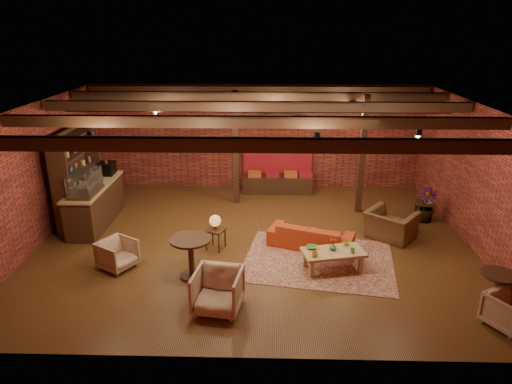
{
  "coord_description": "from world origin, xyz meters",
  "views": [
    {
      "loc": [
        0.3,
        -9.73,
        4.84
      ],
      "look_at": [
        0.03,
        0.2,
        1.2
      ],
      "focal_mm": 32.0,
      "sensor_mm": 36.0,
      "label": 1
    }
  ],
  "objects_px": {
    "side_table_lamp": "(215,223)",
    "side_table_book": "(425,204)",
    "round_table_left": "(191,251)",
    "armchair_right": "(391,221)",
    "sofa": "(311,235)",
    "plant_tall": "(430,172)",
    "armchair_b": "(218,289)",
    "armchair_far": "(510,309)",
    "armchair_a": "(117,253)",
    "coffee_table": "(333,253)",
    "round_table_right": "(497,286)"
  },
  "relations": [
    {
      "from": "armchair_a",
      "to": "plant_tall",
      "type": "height_order",
      "value": "plant_tall"
    },
    {
      "from": "round_table_left",
      "to": "armchair_a",
      "type": "distance_m",
      "value": 1.67
    },
    {
      "from": "armchair_b",
      "to": "armchair_far",
      "type": "relative_size",
      "value": 1.24
    },
    {
      "from": "armchair_right",
      "to": "armchair_far",
      "type": "relative_size",
      "value": 1.57
    },
    {
      "from": "coffee_table",
      "to": "round_table_left",
      "type": "bearing_deg",
      "value": -172.92
    },
    {
      "from": "side_table_book",
      "to": "round_table_left",
      "type": "bearing_deg",
      "value": -151.78
    },
    {
      "from": "side_table_book",
      "to": "plant_tall",
      "type": "height_order",
      "value": "plant_tall"
    },
    {
      "from": "side_table_lamp",
      "to": "round_table_left",
      "type": "distance_m",
      "value": 1.3
    },
    {
      "from": "armchair_right",
      "to": "side_table_book",
      "type": "xyz_separation_m",
      "value": [
        1.15,
        1.12,
        0.0
      ]
    },
    {
      "from": "round_table_left",
      "to": "armchair_b",
      "type": "relative_size",
      "value": 1.01
    },
    {
      "from": "armchair_a",
      "to": "plant_tall",
      "type": "distance_m",
      "value": 7.78
    },
    {
      "from": "armchair_b",
      "to": "round_table_right",
      "type": "xyz_separation_m",
      "value": [
        4.97,
        0.14,
        0.07
      ]
    },
    {
      "from": "coffee_table",
      "to": "armchair_a",
      "type": "distance_m",
      "value": 4.51
    },
    {
      "from": "armchair_right",
      "to": "side_table_book",
      "type": "relative_size",
      "value": 2.02
    },
    {
      "from": "round_table_left",
      "to": "side_table_book",
      "type": "xyz_separation_m",
      "value": [
        5.63,
        3.02,
        -0.11
      ]
    },
    {
      "from": "round_table_right",
      "to": "armchair_a",
      "type": "bearing_deg",
      "value": 169.66
    },
    {
      "from": "round_table_right",
      "to": "side_table_book",
      "type": "bearing_deg",
      "value": 90.0
    },
    {
      "from": "sofa",
      "to": "plant_tall",
      "type": "height_order",
      "value": "plant_tall"
    },
    {
      "from": "side_table_book",
      "to": "round_table_right",
      "type": "relative_size",
      "value": 0.72
    },
    {
      "from": "side_table_book",
      "to": "plant_tall",
      "type": "distance_m",
      "value": 0.88
    },
    {
      "from": "coffee_table",
      "to": "armchair_a",
      "type": "height_order",
      "value": "same"
    },
    {
      "from": "side_table_lamp",
      "to": "side_table_book",
      "type": "height_order",
      "value": "side_table_lamp"
    },
    {
      "from": "sofa",
      "to": "armchair_b",
      "type": "xyz_separation_m",
      "value": [
        -1.88,
        -2.55,
        0.14
      ]
    },
    {
      "from": "sofa",
      "to": "armchair_b",
      "type": "height_order",
      "value": "armchair_b"
    },
    {
      "from": "side_table_lamp",
      "to": "sofa",
      "type": "bearing_deg",
      "value": 4.27
    },
    {
      "from": "plant_tall",
      "to": "armchair_right",
      "type": "bearing_deg",
      "value": -137.02
    },
    {
      "from": "armchair_right",
      "to": "side_table_book",
      "type": "height_order",
      "value": "armchair_right"
    },
    {
      "from": "armchair_a",
      "to": "round_table_left",
      "type": "bearing_deg",
      "value": -70.05
    },
    {
      "from": "side_table_lamp",
      "to": "armchair_right",
      "type": "bearing_deg",
      "value": 8.9
    },
    {
      "from": "round_table_left",
      "to": "armchair_far",
      "type": "bearing_deg",
      "value": -14.87
    },
    {
      "from": "round_table_left",
      "to": "round_table_right",
      "type": "bearing_deg",
      "value": -10.03
    },
    {
      "from": "coffee_table",
      "to": "side_table_book",
      "type": "bearing_deg",
      "value": 44.2
    },
    {
      "from": "coffee_table",
      "to": "plant_tall",
      "type": "relative_size",
      "value": 0.51
    },
    {
      "from": "round_table_left",
      "to": "armchair_far",
      "type": "xyz_separation_m",
      "value": [
        5.63,
        -1.49,
        -0.24
      ]
    },
    {
      "from": "armchair_b",
      "to": "armchair_far",
      "type": "xyz_separation_m",
      "value": [
        4.97,
        -0.36,
        -0.08
      ]
    },
    {
      "from": "round_table_left",
      "to": "armchair_right",
      "type": "height_order",
      "value": "armchair_right"
    },
    {
      "from": "coffee_table",
      "to": "plant_tall",
      "type": "height_order",
      "value": "plant_tall"
    },
    {
      "from": "round_table_left",
      "to": "armchair_far",
      "type": "relative_size",
      "value": 1.26
    },
    {
      "from": "armchair_far",
      "to": "plant_tall",
      "type": "distance_m",
      "value": 4.58
    },
    {
      "from": "armchair_right",
      "to": "side_table_book",
      "type": "distance_m",
      "value": 1.61
    },
    {
      "from": "armchair_far",
      "to": "sofa",
      "type": "bearing_deg",
      "value": 105.97
    },
    {
      "from": "armchair_a",
      "to": "armchair_far",
      "type": "bearing_deg",
      "value": -72.77
    },
    {
      "from": "armchair_a",
      "to": "armchair_far",
      "type": "distance_m",
      "value": 7.47
    },
    {
      "from": "sofa",
      "to": "armchair_far",
      "type": "bearing_deg",
      "value": 156.96
    },
    {
      "from": "coffee_table",
      "to": "armchair_right",
      "type": "relative_size",
      "value": 1.29
    },
    {
      "from": "coffee_table",
      "to": "side_table_lamp",
      "type": "xyz_separation_m",
      "value": [
        -2.54,
        0.89,
        0.24
      ]
    },
    {
      "from": "side_table_book",
      "to": "armchair_far",
      "type": "bearing_deg",
      "value": -90.0
    },
    {
      "from": "side_table_lamp",
      "to": "side_table_book",
      "type": "bearing_deg",
      "value": 18.5
    },
    {
      "from": "side_table_lamp",
      "to": "armchair_b",
      "type": "height_order",
      "value": "armchair_b"
    },
    {
      "from": "sofa",
      "to": "armchair_right",
      "type": "height_order",
      "value": "armchair_right"
    }
  ]
}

